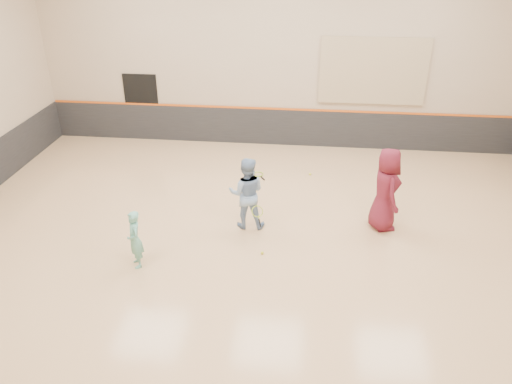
# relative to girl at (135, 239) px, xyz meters

# --- Properties ---
(room) EXTENTS (15.04, 12.04, 6.22)m
(room) POSITION_rel_girl_xyz_m (2.49, 0.98, 0.18)
(room) COLOR tan
(room) RESTS_ON ground
(wainscot_back) EXTENTS (14.90, 0.04, 1.20)m
(wainscot_back) POSITION_rel_girl_xyz_m (2.49, 6.95, -0.04)
(wainscot_back) COLOR #232326
(wainscot_back) RESTS_ON floor
(accent_stripe) EXTENTS (14.90, 0.03, 0.06)m
(accent_stripe) POSITION_rel_girl_xyz_m (2.49, 6.94, 0.58)
(accent_stripe) COLOR #D85914
(accent_stripe) RESTS_ON wall_back
(acoustic_panel) EXTENTS (3.20, 0.08, 2.00)m
(acoustic_panel) POSITION_rel_girl_xyz_m (5.29, 6.93, 1.86)
(acoustic_panel) COLOR tan
(acoustic_panel) RESTS_ON wall_back
(doorway) EXTENTS (1.10, 0.05, 2.20)m
(doorway) POSITION_rel_girl_xyz_m (-2.01, 6.96, 0.46)
(doorway) COLOR black
(doorway) RESTS_ON floor
(girl) EXTENTS (0.50, 0.56, 1.28)m
(girl) POSITION_rel_girl_xyz_m (0.00, 0.00, 0.00)
(girl) COLOR #66B1A0
(girl) RESTS_ON floor
(instructor) EXTENTS (0.89, 0.71, 1.75)m
(instructor) POSITION_rel_girl_xyz_m (2.09, 1.82, 0.24)
(instructor) COLOR #7F9DC4
(instructor) RESTS_ON floor
(young_man) EXTENTS (0.84, 1.10, 2.00)m
(young_man) POSITION_rel_girl_xyz_m (5.27, 2.12, 0.36)
(young_man) COLOR maroon
(young_man) RESTS_ON floor
(held_racket) EXTENTS (0.39, 0.39, 0.51)m
(held_racket) POSITION_rel_girl_xyz_m (2.38, 1.44, -0.01)
(held_racket) COLOR #A3C02A
(held_racket) RESTS_ON instructor
(spare_racket) EXTENTS (0.69, 0.69, 0.04)m
(spare_racket) POSITION_rel_girl_xyz_m (2.06, 4.62, -0.62)
(spare_racket) COLOR #9CCB2C
(spare_racket) RESTS_ON floor
(ball_under_racket) EXTENTS (0.07, 0.07, 0.07)m
(ball_under_racket) POSITION_rel_girl_xyz_m (2.57, 0.67, -0.60)
(ball_under_racket) COLOR gold
(ball_under_racket) RESTS_ON floor
(ball_in_hand) EXTENTS (0.07, 0.07, 0.07)m
(ball_in_hand) POSITION_rel_girl_xyz_m (5.38, 2.02, 0.60)
(ball_in_hand) COLOR #D4EE37
(ball_in_hand) RESTS_ON young_man
(ball_beside_spare) EXTENTS (0.07, 0.07, 0.07)m
(ball_beside_spare) POSITION_rel_girl_xyz_m (3.55, 4.75, -0.60)
(ball_beside_spare) COLOR yellow
(ball_beside_spare) RESTS_ON floor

